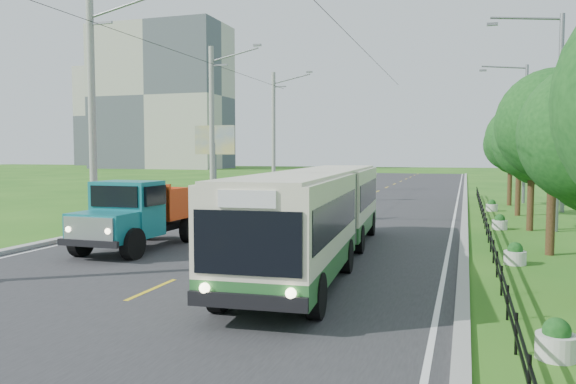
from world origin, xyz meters
The scene contains 27 objects.
ground centered at (0.00, 0.00, 0.00)m, with size 240.00×240.00×0.00m, color #235F16.
road centered at (0.00, 20.00, 0.01)m, with size 14.00×120.00×0.02m, color #28282B.
curb_left centered at (-7.20, 20.00, 0.07)m, with size 0.40×120.00×0.15m, color #9E9E99.
curb_right centered at (7.15, 20.00, 0.05)m, with size 0.30×120.00×0.10m, color #9E9E99.
edge_line_left centered at (-6.65, 20.00, 0.02)m, with size 0.12×120.00×0.00m, color silver.
edge_line_right centered at (6.65, 20.00, 0.02)m, with size 0.12×120.00×0.00m, color silver.
centre_dash centered at (0.00, 0.00, 0.02)m, with size 0.12×2.20×0.00m, color yellow.
railing_right centered at (8.00, 14.00, 0.30)m, with size 0.04×40.00×0.60m, color black.
pole_near centered at (-8.26, 9.00, 5.09)m, with size 3.51×0.32×10.00m.
pole_mid centered at (-8.26, 21.00, 5.09)m, with size 3.51×0.32×10.00m.
pole_far centered at (-8.26, 33.00, 5.09)m, with size 3.51×0.32×10.00m.
tree_third centered at (9.86, 8.14, 3.99)m, with size 3.60×3.62×6.00m.
tree_fourth centered at (9.86, 14.14, 3.59)m, with size 3.24×3.31×5.40m.
tree_fifth centered at (9.86, 20.14, 3.85)m, with size 3.48×3.52×5.80m.
tree_back centered at (9.86, 26.14, 3.65)m, with size 3.30×3.36×5.50m.
streetlight_mid centered at (10.64, 14.00, 4.90)m, with size 3.02×0.20×9.07m.
streetlight_far centered at (10.64, 28.00, 4.90)m, with size 3.02×0.20×9.07m.
planter_front centered at (8.60, -2.00, 0.29)m, with size 0.64×0.64×0.67m.
planter_near centered at (8.60, 6.00, 0.29)m, with size 0.64×0.64×0.67m.
planter_mid centered at (8.60, 14.00, 0.29)m, with size 0.64×0.64×0.67m.
planter_far centered at (8.60, 22.00, 0.29)m, with size 0.64×0.64×0.67m.
billboard_left centered at (-9.50, 24.00, 3.87)m, with size 3.00×0.20×5.20m.
billboard_right centered at (12.30, 20.00, 5.34)m, with size 0.24×6.00×7.30m.
apartment_near centered at (-55.00, 95.00, 15.00)m, with size 28.00×14.00×30.00m, color #B7B2A3.
apartment_far centered at (-80.00, 120.00, 13.00)m, with size 24.00×14.00×26.00m, color #B7B2A3.
bus centered at (2.97, 4.55, 1.63)m, with size 3.21×14.15×2.71m.
dump_truck centered at (-3.51, 5.12, 1.34)m, with size 2.27×5.67×2.37m.
Camera 1 is at (7.16, -11.69, 3.30)m, focal length 35.00 mm.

